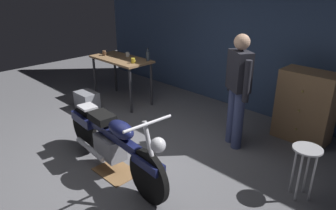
# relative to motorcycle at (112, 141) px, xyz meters

# --- Properties ---
(ground_plane) EXTENTS (12.00, 12.00, 0.00)m
(ground_plane) POSITION_rel_motorcycle_xyz_m (0.02, 0.30, -0.45)
(ground_plane) COLOR slate
(back_wall) EXTENTS (8.00, 0.12, 3.10)m
(back_wall) POSITION_rel_motorcycle_xyz_m (0.02, 3.10, 1.10)
(back_wall) COLOR #384C70
(back_wall) RESTS_ON ground_plane
(workbench) EXTENTS (1.30, 0.64, 0.90)m
(workbench) POSITION_rel_motorcycle_xyz_m (-1.93, 1.64, 0.34)
(workbench) COLOR #99724C
(workbench) RESTS_ON ground_plane
(motorcycle) EXTENTS (2.19, 0.60, 1.00)m
(motorcycle) POSITION_rel_motorcycle_xyz_m (0.00, 0.00, 0.00)
(motorcycle) COLOR black
(motorcycle) RESTS_ON ground_plane
(person_standing) EXTENTS (0.50, 0.38, 1.67)m
(person_standing) POSITION_rel_motorcycle_xyz_m (0.70, 1.71, 0.48)
(person_standing) COLOR #414C7A
(person_standing) RESTS_ON ground_plane
(shop_stool) EXTENTS (0.32, 0.32, 0.64)m
(shop_stool) POSITION_rel_motorcycle_xyz_m (1.94, 1.22, 0.05)
(shop_stool) COLOR #B2B2B7
(shop_stool) RESTS_ON ground_plane
(wooden_dresser) EXTENTS (0.80, 0.47, 1.10)m
(wooden_dresser) POSITION_rel_motorcycle_xyz_m (1.36, 2.60, 0.10)
(wooden_dresser) COLOR #99724C
(wooden_dresser) RESTS_ON ground_plane
(drip_tray) EXTENTS (0.56, 0.40, 0.01)m
(drip_tray) POSITION_rel_motorcycle_xyz_m (0.03, 0.00, -0.44)
(drip_tray) COLOR olive
(drip_tray) RESTS_ON ground_plane
(storage_bin) EXTENTS (0.44, 0.32, 0.34)m
(storage_bin) POSITION_rel_motorcycle_xyz_m (-2.08, 0.89, -0.28)
(storage_bin) COLOR gray
(storage_bin) RESTS_ON ground_plane
(mug_white_ceramic) EXTENTS (0.11, 0.07, 0.09)m
(mug_white_ceramic) POSITION_rel_motorcycle_xyz_m (-1.94, 1.81, 0.49)
(mug_white_ceramic) COLOR white
(mug_white_ceramic) RESTS_ON workbench
(mug_yellow_tall) EXTENTS (0.11, 0.07, 0.09)m
(mug_yellow_tall) POSITION_rel_motorcycle_xyz_m (-1.46, 1.56, 0.50)
(mug_yellow_tall) COLOR yellow
(mug_yellow_tall) RESTS_ON workbench
(mug_brown_stoneware) EXTENTS (0.10, 0.07, 0.10)m
(mug_brown_stoneware) POSITION_rel_motorcycle_xyz_m (-2.35, 1.54, 0.50)
(mug_brown_stoneware) COLOR brown
(mug_brown_stoneware) RESTS_ON workbench
(bottle) EXTENTS (0.06, 0.06, 0.24)m
(bottle) POSITION_rel_motorcycle_xyz_m (-1.39, 1.87, 0.55)
(bottle) COLOR #3F4C59
(bottle) RESTS_ON workbench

